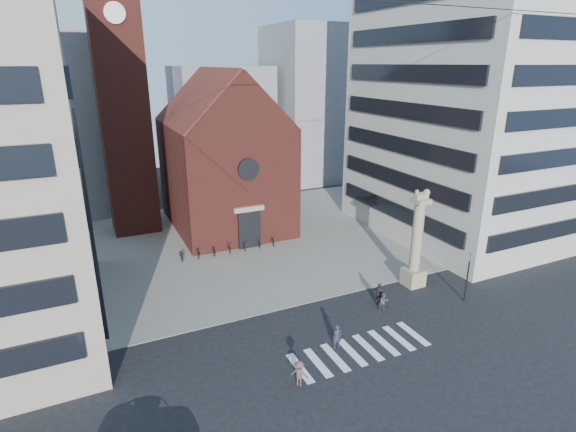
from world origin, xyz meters
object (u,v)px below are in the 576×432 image
object	(u,v)px
pedestrian_0	(337,337)
pedestrian_2	(379,294)
lion_column	(416,248)
traffic_light	(468,275)
pedestrian_1	(384,302)
scooter_0	(181,255)

from	to	relation	value
pedestrian_0	pedestrian_2	xyz separation A→B (m)	(5.98, 3.51, 0.10)
lion_column	traffic_light	bearing A→B (deg)	-63.54
lion_column	pedestrian_1	bearing A→B (deg)	-153.59
pedestrian_2	scooter_0	distance (m)	19.76
traffic_light	pedestrian_1	size ratio (longest dim) A/B	2.82
lion_column	pedestrian_0	size ratio (longest dim) A/B	5.07
traffic_light	pedestrian_0	size ratio (longest dim) A/B	2.51
traffic_light	pedestrian_2	distance (m)	7.30
scooter_0	lion_column	bearing A→B (deg)	-31.69
traffic_light	pedestrian_0	bearing A→B (deg)	-175.09
pedestrian_1	pedestrian_2	size ratio (longest dim) A/B	0.80
pedestrian_1	scooter_0	world-z (taller)	pedestrian_1
pedestrian_0	pedestrian_2	bearing A→B (deg)	30.74
pedestrian_0	pedestrian_2	size ratio (longest dim) A/B	0.90
lion_column	pedestrian_0	world-z (taller)	lion_column
pedestrian_0	pedestrian_2	world-z (taller)	pedestrian_2
pedestrian_1	pedestrian_2	bearing A→B (deg)	86.38
pedestrian_1	pedestrian_2	world-z (taller)	pedestrian_2
traffic_light	pedestrian_1	bearing A→B (deg)	167.40
scooter_0	traffic_light	bearing A→B (deg)	-35.82
pedestrian_1	scooter_0	size ratio (longest dim) A/B	0.78
pedestrian_0	scooter_0	distance (m)	19.93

